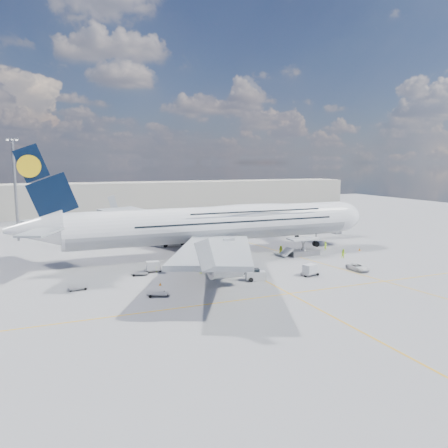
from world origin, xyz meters
name	(u,v)px	position (x,y,z in m)	size (l,w,h in m)	color
ground	(236,265)	(0.00, 0.00, 0.00)	(300.00, 300.00, 0.00)	gray
taxi_line_main	(236,265)	(0.00, 0.00, 0.01)	(0.25, 220.00, 0.01)	#DC9F0B
taxi_line_cross	(289,294)	(0.00, -20.00, 0.01)	(120.00, 0.25, 0.01)	#DC9F0B
taxi_line_diag	(275,250)	(14.00, 10.00, 0.01)	(0.25, 100.00, 0.01)	#DC9F0B
airliner	(218,223)	(0.26, 10.00, 6.87)	(77.26, 79.15, 23.71)	white
jet_bridge	(308,212)	(29.81, 20.94, 6.85)	(18.80, 12.10, 8.50)	#B7B7BC
cargo_loader	(303,249)	(16.82, 2.89, 1.25)	(8.53, 3.20, 3.67)	silver
light_mast	(15,188)	(-40.00, 45.00, 13.21)	(3.00, 0.70, 25.50)	gray
terminal	(137,198)	(0.00, 95.00, 6.00)	(180.00, 16.00, 12.00)	#B2AD9E
tree_line	(197,193)	(40.00, 140.00, 4.00)	(160.00, 6.00, 8.00)	#193814
dolly_row_a	(139,273)	(-18.71, -0.60, 0.31)	(3.10, 2.36, 0.40)	gray
dolly_row_b	(157,294)	(-18.64, -13.56, 0.34)	(3.39, 2.66, 0.44)	gray
dolly_row_c	(153,266)	(-15.96, 0.86, 1.03)	(3.19, 1.94, 1.92)	gray
dolly_back	(78,288)	(-29.32, -5.87, 0.31)	(2.92, 1.86, 0.40)	gray
dolly_nose_far	(310,270)	(8.77, -12.10, 1.06)	(3.47, 2.57, 1.96)	gray
dolly_nose_near	(236,260)	(1.46, 2.95, 0.31)	(3.09, 2.26, 0.41)	gray
baggage_tug	(256,275)	(-1.40, -11.37, 0.88)	(3.49, 2.36, 2.00)	silver
catering_truck_inner	(170,237)	(-6.32, 24.34, 2.08)	(7.95, 4.92, 4.42)	gray
catering_truck_outer	(141,233)	(-11.08, 35.26, 1.60)	(5.89, 2.56, 3.44)	gray
service_van	(358,267)	(18.86, -12.42, 0.64)	(2.14, 4.64, 1.29)	white
crew_nose	(325,246)	(24.53, 5.54, 0.98)	(0.72, 0.47, 1.96)	#C5FF1A
crew_loader	(344,254)	(22.92, -3.00, 0.97)	(0.94, 0.73, 1.94)	#C7FA1A
crew_wing	(156,267)	(-15.43, 0.45, 0.87)	(1.02, 0.42, 1.74)	#C8FE1A
crew_van	(281,250)	(12.76, 5.03, 0.99)	(0.97, 0.63, 1.98)	#D6ED18
crew_tug	(201,268)	(-8.37, -3.64, 1.00)	(1.29, 0.74, 1.99)	#D0FF1A
cone_nose	(360,249)	(31.31, 2.20, 0.29)	(0.47, 0.47, 0.60)	orange
cone_wing_left_inner	(137,245)	(-13.72, 26.50, 0.25)	(0.41, 0.41, 0.52)	orange
cone_wing_left_outer	(142,235)	(-9.71, 40.82, 0.25)	(0.41, 0.41, 0.53)	orange
cone_wing_right_inner	(152,269)	(-15.93, 1.76, 0.23)	(0.38, 0.38, 0.48)	orange
cone_wing_right_outer	(160,284)	(-16.92, -8.29, 0.25)	(0.42, 0.42, 0.53)	orange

